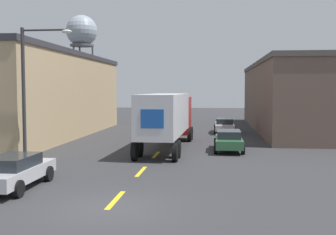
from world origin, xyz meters
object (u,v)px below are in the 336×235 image
object	(u,v)px
water_tower	(82,32)
parked_car_right_mid	(229,140)
parked_car_right_far	(224,125)
parked_car_left_near	(14,171)
street_lamp	(30,83)
semi_truck	(168,115)

from	to	relation	value
water_tower	parked_car_right_mid	bearing A→B (deg)	-59.35
water_tower	parked_car_right_far	bearing A→B (deg)	-49.00
parked_car_right_mid	parked_car_left_near	world-z (taller)	same
parked_car_right_mid	street_lamp	size ratio (longest dim) A/B	0.63
parked_car_right_mid	parked_car_right_far	distance (m)	11.66
semi_truck	parked_car_right_far	world-z (taller)	semi_truck
semi_truck	parked_car_right_mid	distance (m)	4.51
parked_car_right_mid	street_lamp	world-z (taller)	street_lamp
semi_truck	street_lamp	size ratio (longest dim) A/B	1.67
semi_truck	water_tower	xyz separation A→B (m)	(-17.54, 35.76, 10.72)
parked_car_right_far	water_tower	distance (m)	35.27
semi_truck	street_lamp	bearing A→B (deg)	-136.36
semi_truck	parked_car_right_mid	size ratio (longest dim) A/B	2.67
water_tower	street_lamp	world-z (taller)	water_tower
semi_truck	street_lamp	distance (m)	9.73
semi_truck	parked_car_right_far	bearing A→B (deg)	70.67
semi_truck	parked_car_right_mid	world-z (taller)	semi_truck
parked_car_right_far	parked_car_right_mid	bearing A→B (deg)	-90.00
parked_car_left_near	parked_car_right_far	size ratio (longest dim) A/B	1.00
water_tower	parked_car_left_near	bearing A→B (deg)	-75.43
parked_car_right_far	street_lamp	distance (m)	20.82
semi_truck	parked_car_left_near	size ratio (longest dim) A/B	2.67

